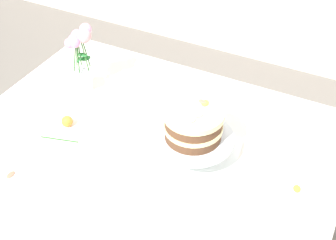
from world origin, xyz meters
name	(u,v)px	position (x,y,z in m)	size (l,w,h in m)	color
dining_table	(149,160)	(0.00, -0.03, 0.65)	(1.40, 1.00, 0.74)	white
linen_napkin	(192,156)	(0.18, -0.02, 0.74)	(0.32, 0.32, 0.00)	white
cake_stand	(193,140)	(0.18, -0.02, 0.82)	(0.29, 0.29, 0.10)	silver
layer_cake	(193,124)	(0.18, -0.02, 0.90)	(0.21, 0.21, 0.12)	brown
flower_vase	(82,60)	(-0.40, 0.14, 0.89)	(0.11, 0.11, 0.30)	silver
fallen_rose	(67,122)	(-0.33, -0.09, 0.76)	(0.14, 0.13, 0.04)	#2D6028
loose_petal_0	(297,189)	(0.55, -0.01, 0.74)	(0.04, 0.03, 0.00)	orange
loose_petal_1	(11,175)	(-0.35, -0.39, 0.74)	(0.04, 0.02, 0.00)	#E56B51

